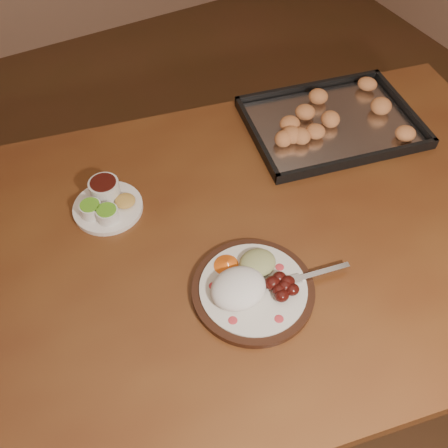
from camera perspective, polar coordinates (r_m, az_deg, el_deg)
ground at (r=1.82m, az=-1.72°, el=-10.12°), size 4.00×4.00×0.00m
dining_table at (r=1.14m, az=1.06°, el=-4.57°), size 1.65×1.18×0.75m
dinner_plate at (r=0.98m, az=3.11°, el=-7.10°), size 0.32×0.24×0.06m
condiment_saucer at (r=1.13m, az=-13.34°, el=2.42°), size 0.15×0.15×0.05m
baking_tray at (r=1.34m, az=12.16°, el=11.34°), size 0.48×0.39×0.04m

